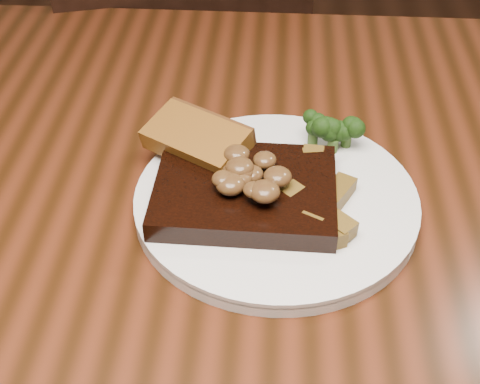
% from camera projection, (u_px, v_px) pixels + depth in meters
% --- Properties ---
extents(dining_table, '(1.60, 0.90, 0.75)m').
position_uv_depth(dining_table, '(227.00, 289.00, 0.69)').
color(dining_table, '#471D0E').
rests_on(dining_table, ground).
extents(chair_far, '(0.49, 0.49, 0.84)m').
position_uv_depth(chair_far, '(185.00, 116.00, 1.29)').
color(chair_far, black).
rests_on(chair_far, ground).
extents(plate, '(0.31, 0.31, 0.01)m').
position_uv_depth(plate, '(276.00, 202.00, 0.65)').
color(plate, white).
rests_on(plate, dining_table).
extents(steak, '(0.17, 0.13, 0.02)m').
position_uv_depth(steak, '(245.00, 193.00, 0.63)').
color(steak, black).
rests_on(steak, plate).
extents(steak_bone, '(0.14, 0.02, 0.02)m').
position_uv_depth(steak_bone, '(241.00, 240.00, 0.59)').
color(steak_bone, beige).
rests_on(steak_bone, plate).
extents(mushroom_pile, '(0.08, 0.08, 0.03)m').
position_uv_depth(mushroom_pile, '(242.00, 168.00, 0.61)').
color(mushroom_pile, '#4F3719').
rests_on(mushroom_pile, steak).
extents(garlic_bread, '(0.11, 0.10, 0.02)m').
position_uv_depth(garlic_bread, '(197.00, 155.00, 0.68)').
color(garlic_bread, brown).
rests_on(garlic_bread, plate).
extents(potato_wedges, '(0.10, 0.10, 0.02)m').
position_uv_depth(potato_wedges, '(329.00, 190.00, 0.63)').
color(potato_wedges, brown).
rests_on(potato_wedges, plate).
extents(broccoli_cluster, '(0.06, 0.06, 0.04)m').
position_uv_depth(broccoli_cluster, '(336.00, 134.00, 0.69)').
color(broccoli_cluster, '#17330B').
rests_on(broccoli_cluster, plate).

